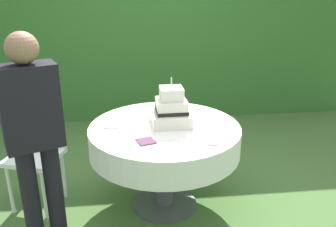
% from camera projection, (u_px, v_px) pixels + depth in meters
% --- Properties ---
extents(ground_plane, '(20.00, 20.00, 0.00)m').
position_uv_depth(ground_plane, '(165.00, 204.00, 3.21)').
color(ground_plane, '#476B33').
extents(foliage_hedge, '(5.82, 0.63, 2.30)m').
position_uv_depth(foliage_hedge, '(146.00, 34.00, 5.05)').
color(foliage_hedge, '#336628').
rests_on(foliage_hedge, ground_plane).
extents(cake_table, '(1.24, 1.24, 0.76)m').
position_uv_depth(cake_table, '(165.00, 140.00, 2.99)').
color(cake_table, '#4C4C51').
rests_on(cake_table, ground_plane).
extents(wedding_cake, '(0.33, 0.33, 0.39)m').
position_uv_depth(wedding_cake, '(172.00, 110.00, 2.96)').
color(wedding_cake, silver).
rests_on(wedding_cake, cake_table).
extents(serving_plate_near, '(0.15, 0.15, 0.01)m').
position_uv_depth(serving_plate_near, '(112.00, 125.00, 2.95)').
color(serving_plate_near, white).
rests_on(serving_plate_near, cake_table).
extents(serving_plate_far, '(0.11, 0.11, 0.01)m').
position_uv_depth(serving_plate_far, '(213.00, 142.00, 2.65)').
color(serving_plate_far, white).
rests_on(serving_plate_far, cake_table).
extents(napkin_stack, '(0.16, 0.16, 0.01)m').
position_uv_depth(napkin_stack, '(146.00, 141.00, 2.66)').
color(napkin_stack, '#603856').
rests_on(napkin_stack, cake_table).
extents(garden_chair, '(0.51, 0.51, 0.89)m').
position_uv_depth(garden_chair, '(38.00, 146.00, 3.10)').
color(garden_chair, white).
rests_on(garden_chair, ground_plane).
extents(standing_person, '(0.41, 0.32, 1.60)m').
position_uv_depth(standing_person, '(34.00, 135.00, 2.35)').
color(standing_person, black).
rests_on(standing_person, ground_plane).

